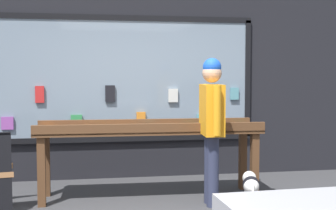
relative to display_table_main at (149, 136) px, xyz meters
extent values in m
cube|color=black|center=(0.00, 1.26, 1.08)|extent=(8.17, 0.20, 3.70)
cube|color=gray|center=(-0.68, 1.13, 0.70)|extent=(4.71, 0.03, 1.77)
cube|color=black|center=(-0.68, 1.13, 1.58)|extent=(4.79, 0.06, 0.08)
cube|color=black|center=(-0.68, 1.13, -0.19)|extent=(4.79, 0.06, 0.08)
cube|color=black|center=(1.68, 1.13, 0.70)|extent=(0.08, 0.06, 1.77)
cube|color=#994CA5|center=(-1.86, 1.09, 0.08)|extent=(0.17, 0.03, 0.18)
cube|color=red|center=(-1.42, 1.09, 0.48)|extent=(0.12, 0.03, 0.24)
cube|color=#338C4C|center=(-0.91, 1.09, 0.09)|extent=(0.16, 0.03, 0.19)
cube|color=black|center=(-0.42, 1.09, 0.49)|extent=(0.14, 0.03, 0.24)
cube|color=orange|center=(0.03, 1.09, 0.11)|extent=(0.13, 0.03, 0.20)
cube|color=silver|center=(0.51, 1.09, 0.45)|extent=(0.14, 0.03, 0.20)
cube|color=#5999A5|center=(0.94, 1.09, 0.07)|extent=(0.14, 0.03, 0.18)
cube|color=#5999A5|center=(1.46, 1.09, 0.47)|extent=(0.13, 0.03, 0.18)
cube|color=brown|center=(-1.29, -0.21, -0.37)|extent=(0.09, 0.09, 0.82)
cube|color=brown|center=(1.28, -0.29, -0.37)|extent=(0.09, 0.09, 0.82)
cube|color=brown|center=(-1.27, 0.28, -0.37)|extent=(0.09, 0.09, 0.82)
cube|color=brown|center=(1.30, 0.20, -0.37)|extent=(0.09, 0.09, 0.82)
cube|color=brown|center=(0.00, 0.00, 0.06)|extent=(2.79, 0.73, 0.04)
cube|color=brown|center=(-0.01, -0.30, 0.12)|extent=(2.77, 0.14, 0.12)
cube|color=brown|center=(0.01, 0.29, 0.12)|extent=(2.77, 0.14, 0.12)
cube|color=orange|center=(-1.25, 0.18, 0.09)|extent=(0.19, 0.24, 0.03)
cube|color=#994CA5|center=(-0.95, 0.04, 0.09)|extent=(0.18, 0.22, 0.03)
cube|color=yellow|center=(-0.63, 0.08, 0.09)|extent=(0.20, 0.22, 0.02)
cube|color=orange|center=(-0.28, 0.07, 0.09)|extent=(0.15, 0.23, 0.03)
cube|color=#5999A5|center=(0.02, 0.12, 0.10)|extent=(0.19, 0.21, 0.03)
cube|color=black|center=(0.33, -0.06, 0.10)|extent=(0.17, 0.22, 0.03)
cube|color=#338C4C|center=(0.59, 0.09, 0.09)|extent=(0.18, 0.22, 0.02)
cube|color=#2659B2|center=(0.90, 0.05, 0.09)|extent=(0.14, 0.20, 0.03)
cube|color=#338C4C|center=(1.25, 0.08, 0.09)|extent=(0.14, 0.21, 0.02)
cylinder|color=#2D334C|center=(0.67, -0.56, -0.36)|extent=(0.14, 0.14, 0.83)
cylinder|color=#2D334C|center=(0.68, -0.39, -0.36)|extent=(0.14, 0.14, 0.83)
cube|color=orange|center=(0.68, -0.48, 0.35)|extent=(0.25, 0.48, 0.59)
cylinder|color=orange|center=(0.66, -0.77, 0.37)|extent=(0.09, 0.09, 0.56)
cylinder|color=orange|center=(0.70, -0.18, 0.37)|extent=(0.09, 0.09, 0.56)
sphere|color=tan|center=(0.68, -0.48, 0.78)|extent=(0.23, 0.23, 0.23)
sphere|color=blue|center=(0.68, -0.48, 0.85)|extent=(0.21, 0.21, 0.21)
ellipsoid|color=white|center=(1.09, -0.70, -0.51)|extent=(0.27, 0.40, 0.18)
ellipsoid|color=black|center=(1.09, -0.70, -0.50)|extent=(0.24, 0.26, 0.19)
sphere|color=white|center=(1.14, -0.49, -0.47)|extent=(0.16, 0.16, 0.16)
cylinder|color=white|center=(1.03, -0.91, -0.48)|extent=(0.05, 0.10, 0.12)
cylinder|color=white|center=(1.16, -0.61, -0.69)|extent=(0.04, 0.04, 0.18)
cylinder|color=white|center=(1.07, -0.58, -0.69)|extent=(0.04, 0.04, 0.18)
cylinder|color=white|center=(1.10, -0.82, -0.69)|extent=(0.04, 0.04, 0.18)
cylinder|color=white|center=(1.01, -0.79, -0.69)|extent=(0.04, 0.04, 0.18)
camera|label=1|loc=(-0.77, -5.74, 0.76)|focal=50.00mm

